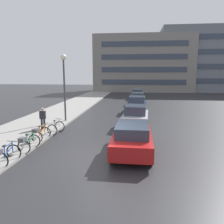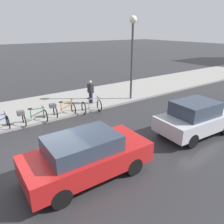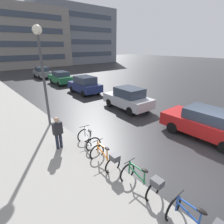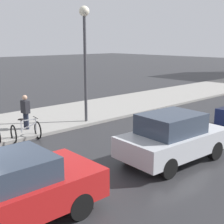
# 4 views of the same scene
# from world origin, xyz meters

# --- Properties ---
(ground_plane) EXTENTS (140.00, 140.00, 0.00)m
(ground_plane) POSITION_xyz_m (0.00, 0.00, 0.00)
(ground_plane) COLOR #28282B
(sidewalk_kerb) EXTENTS (4.80, 60.00, 0.14)m
(sidewalk_kerb) POSITION_xyz_m (-6.00, 10.00, 0.07)
(sidewalk_kerb) COLOR gray
(sidewalk_kerb) RESTS_ON ground
(bicycle_second) EXTENTS (0.73, 1.44, 0.95)m
(bicycle_second) POSITION_xyz_m (-3.79, 0.42, 0.49)
(bicycle_second) COLOR black
(bicycle_second) RESTS_ON ground
(bicycle_third) EXTENTS (0.78, 1.43, 0.99)m
(bicycle_third) POSITION_xyz_m (-3.91, 2.15, 0.49)
(bicycle_third) COLOR black
(bicycle_third) RESTS_ON ground
(bicycle_farthest) EXTENTS (0.90, 1.17, 0.97)m
(bicycle_farthest) POSITION_xyz_m (-3.57, 3.92, 0.41)
(bicycle_farthest) COLOR black
(bicycle_farthest) RESTS_ON ground
(car_red) EXTENTS (1.97, 4.35, 1.56)m
(car_red) POSITION_xyz_m (1.64, 0.72, 0.81)
(car_red) COLOR #AD1919
(car_red) RESTS_ON ground
(car_silver) EXTENTS (2.10, 4.00, 1.66)m
(car_silver) POSITION_xyz_m (1.77, 6.54, 0.83)
(car_silver) COLOR #B2B5BA
(car_silver) RESTS_ON ground
(pedestrian) EXTENTS (0.42, 0.27, 1.67)m
(pedestrian) POSITION_xyz_m (-4.76, 4.55, 0.94)
(pedestrian) COLOR #1E2333
(pedestrian) RESTS_ON ground
(streetlamp) EXTENTS (0.48, 0.48, 5.56)m
(streetlamp) POSITION_xyz_m (-4.06, 7.39, 4.00)
(streetlamp) COLOR #424247
(streetlamp) RESTS_ON ground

